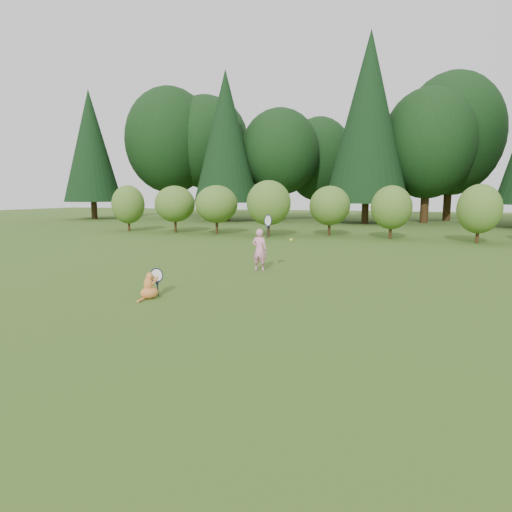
% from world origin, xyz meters
% --- Properties ---
extents(ground, '(100.00, 100.00, 0.00)m').
position_xyz_m(ground, '(0.00, 0.00, 0.00)').
color(ground, '#2E5217').
rests_on(ground, ground).
extents(shrub_row, '(28.00, 3.00, 2.80)m').
position_xyz_m(shrub_row, '(0.00, 13.00, 1.40)').
color(shrub_row, '#476720').
rests_on(shrub_row, ground).
extents(woodland_backdrop, '(48.00, 10.00, 15.00)m').
position_xyz_m(woodland_backdrop, '(0.00, 23.00, 7.50)').
color(woodland_backdrop, black).
rests_on(woodland_backdrop, ground).
extents(child, '(0.64, 0.37, 1.74)m').
position_xyz_m(child, '(-0.38, 2.74, 0.61)').
color(child, '#FF98C5').
rests_on(child, ground).
extents(cat, '(0.49, 0.84, 0.72)m').
position_xyz_m(cat, '(-1.45, -1.01, 0.28)').
color(cat, '#D75D29').
rests_on(cat, ground).
extents(tennis_ball, '(0.08, 0.08, 0.08)m').
position_xyz_m(tennis_ball, '(0.74, 1.87, 0.99)').
color(tennis_ball, '#B7D919').
rests_on(tennis_ball, ground).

